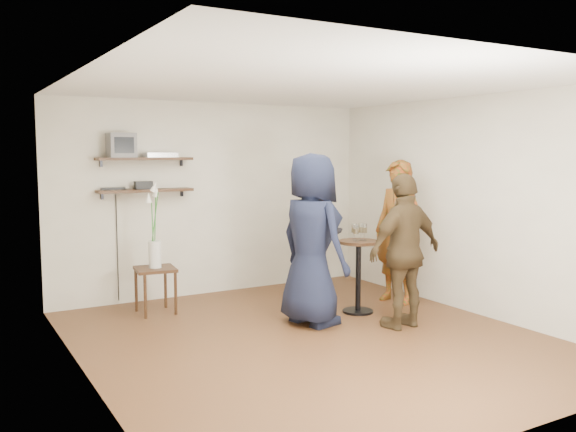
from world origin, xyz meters
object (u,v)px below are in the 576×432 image
object	(u,v)px
side_table	(155,275)
person_plaid	(398,232)
radio	(143,185)
drinks_table	(358,266)
dvd_deck	(160,155)
person_brown	(405,251)
person_dark	(317,237)
crt_monitor	(121,145)
person_navy	(312,240)

from	to	relation	value
side_table	person_plaid	world-z (taller)	person_plaid
radio	drinks_table	size ratio (longest dim) A/B	0.25
side_table	dvd_deck	bearing A→B (deg)	63.30
radio	person_brown	world-z (taller)	person_brown
side_table	person_dark	distance (m)	2.10
crt_monitor	person_brown	world-z (taller)	crt_monitor
dvd_deck	person_plaid	world-z (taller)	dvd_deck
crt_monitor	dvd_deck	distance (m)	0.51
side_table	drinks_table	bearing A→B (deg)	-29.48
radio	person_brown	bearing A→B (deg)	-49.35
dvd_deck	person_navy	distance (m)	2.37
person_plaid	person_navy	bearing A→B (deg)	-91.17
drinks_table	person_navy	xyz separation A→B (m)	(-0.75, -0.13, 0.40)
person_dark	person_navy	distance (m)	1.10
drinks_table	person_plaid	xyz separation A→B (m)	(0.74, 0.16, 0.35)
crt_monitor	dvd_deck	size ratio (longest dim) A/B	0.80
radio	side_table	xyz separation A→B (m)	(-0.04, -0.54, -1.05)
crt_monitor	side_table	distance (m)	1.66
dvd_deck	drinks_table	bearing A→B (deg)	-43.16
crt_monitor	person_brown	bearing A→B (deg)	-45.98
side_table	drinks_table	xyz separation A→B (m)	(2.13, -1.20, 0.10)
dvd_deck	side_table	size ratio (longest dim) A/B	0.72
person_plaid	person_navy	size ratio (longest dim) A/B	0.96
dvd_deck	radio	bearing A→B (deg)	180.00
radio	crt_monitor	bearing A→B (deg)	180.00
side_table	person_brown	distance (m)	2.97
dvd_deck	side_table	distance (m)	1.56
radio	dvd_deck	bearing A→B (deg)	0.00
radio	person_brown	distance (m)	3.36
person_plaid	person_dark	size ratio (longest dim) A/B	1.10
person_navy	person_plaid	bearing A→B (deg)	-88.83
person_plaid	person_navy	xyz separation A→B (m)	(-1.49, -0.30, 0.04)
person_dark	person_navy	xyz separation A→B (m)	(-0.64, -0.89, 0.12)
person_dark	person_brown	size ratio (longest dim) A/B	0.98
person_plaid	person_navy	world-z (taller)	person_navy
dvd_deck	person_plaid	distance (m)	3.19
person_plaid	person_dark	xyz separation A→B (m)	(-0.85, 0.59, -0.08)
crt_monitor	drinks_table	world-z (taller)	crt_monitor
crt_monitor	person_plaid	distance (m)	3.64
crt_monitor	side_table	bearing A→B (deg)	-67.29
drinks_table	person_brown	bearing A→B (deg)	-85.24
dvd_deck	person_navy	xyz separation A→B (m)	(1.11, -1.87, -0.94)
radio	person_plaid	distance (m)	3.29
dvd_deck	person_dark	world-z (taller)	dvd_deck
drinks_table	person_brown	world-z (taller)	person_brown
drinks_table	dvd_deck	bearing A→B (deg)	136.84
person_brown	crt_monitor	bearing A→B (deg)	-50.75
person_dark	drinks_table	bearing A→B (deg)	-90.00
dvd_deck	drinks_table	world-z (taller)	dvd_deck
drinks_table	radio	bearing A→B (deg)	140.12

